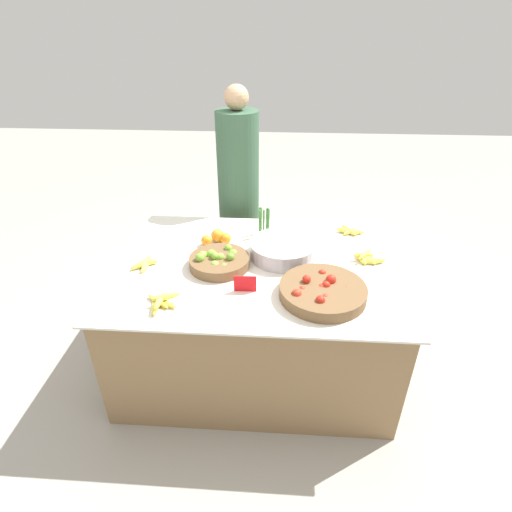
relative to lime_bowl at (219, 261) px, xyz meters
name	(u,v)px	position (x,y,z in m)	size (l,w,h in m)	color
ground_plane	(256,354)	(0.20, 0.04, -0.72)	(12.00, 12.00, 0.00)	#A39E93
market_table	(256,312)	(0.20, 0.04, -0.38)	(1.56, 1.18, 0.69)	olive
lime_bowl	(219,261)	(0.00, 0.00, 0.00)	(0.33, 0.33, 0.10)	brown
tomato_basket	(323,291)	(0.55, -0.24, 0.00)	(0.43, 0.43, 0.10)	brown
orange_pile	(217,237)	(-0.05, 0.27, 0.00)	(0.18, 0.13, 0.08)	orange
metal_bowl	(283,249)	(0.35, 0.13, 0.01)	(0.38, 0.38, 0.09)	#B7B7BF
price_sign	(245,284)	(0.17, -0.22, 0.01)	(0.11, 0.01, 0.09)	red
veg_bundle	(264,222)	(0.23, 0.40, 0.06)	(0.07, 0.05, 0.18)	#4C8E42
banana_bunch_front_right	(145,263)	(-0.41, -0.02, -0.02)	(0.14, 0.17, 0.03)	#EFDB4C
banana_bunch_front_center	(161,301)	(-0.22, -0.37, -0.01)	(0.18, 0.17, 0.06)	#EFDB4C
banana_bunch_middle_left	(367,258)	(0.82, 0.11, -0.01)	(0.18, 0.14, 0.05)	#EFDB4C
banana_bunch_middle_right	(349,231)	(0.77, 0.45, -0.02)	(0.18, 0.15, 0.03)	#EFDB4C
vendor_person	(239,201)	(0.02, 0.91, -0.02)	(0.30, 0.30, 1.51)	#385B42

